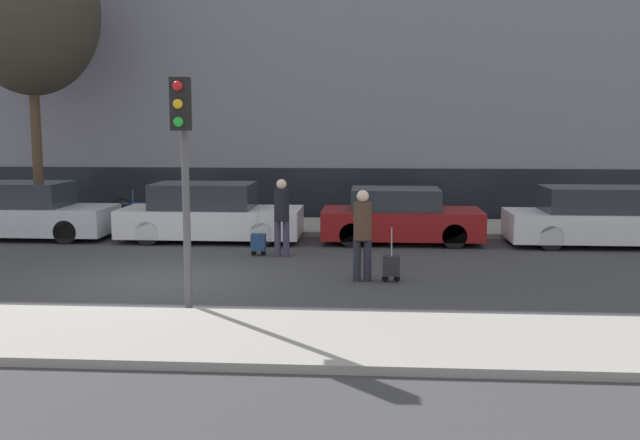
% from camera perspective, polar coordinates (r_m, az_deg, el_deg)
% --- Properties ---
extents(ground_plane, '(80.00, 80.00, 0.00)m').
position_cam_1_polar(ground_plane, '(14.06, -12.23, -4.71)').
color(ground_plane, '#38383A').
extents(sidewalk_near, '(28.00, 2.50, 0.12)m').
position_cam_1_polar(sidewalk_near, '(10.62, -17.96, -8.65)').
color(sidewalk_near, gray).
rests_on(sidewalk_near, ground_plane).
extents(sidewalk_far, '(28.00, 3.00, 0.12)m').
position_cam_1_polar(sidewalk_far, '(20.76, -6.84, -0.44)').
color(sidewalk_far, gray).
rests_on(sidewalk_far, ground_plane).
extents(building_facade, '(28.00, 2.66, 12.39)m').
position_cam_1_polar(building_facade, '(24.21, -5.46, 15.26)').
color(building_facade, slate).
rests_on(building_facade, ground_plane).
extents(parked_car_0, '(4.41, 1.79, 1.47)m').
position_cam_1_polar(parked_car_0, '(20.17, -22.50, 0.57)').
color(parked_car_0, '#B7BABF').
rests_on(parked_car_0, ground_plane).
extents(parked_car_1, '(4.59, 1.81, 1.48)m').
position_cam_1_polar(parked_car_1, '(18.45, -8.86, 0.46)').
color(parked_car_1, silver).
rests_on(parked_car_1, ground_plane).
extents(parked_car_2, '(3.99, 1.78, 1.38)m').
position_cam_1_polar(parked_car_2, '(18.06, 6.41, 0.23)').
color(parked_car_2, maroon).
rests_on(parked_car_2, ground_plane).
extents(parked_car_3, '(4.64, 1.73, 1.45)m').
position_cam_1_polar(parked_car_3, '(18.77, 21.58, 0.10)').
color(parked_car_3, silver).
rests_on(parked_car_3, ground_plane).
extents(pedestrian_left, '(0.35, 0.34, 1.75)m').
position_cam_1_polar(pedestrian_left, '(16.03, -3.09, 0.59)').
color(pedestrian_left, '#383347').
rests_on(pedestrian_left, ground_plane).
extents(trolley_left, '(0.34, 0.29, 1.04)m').
position_cam_1_polar(trolley_left, '(16.27, -4.95, -1.78)').
color(trolley_left, navy).
rests_on(trolley_left, ground_plane).
extents(pedestrian_right, '(0.35, 0.34, 1.75)m').
position_cam_1_polar(pedestrian_right, '(13.48, 3.42, -0.78)').
color(pedestrian_right, '#23232D').
rests_on(pedestrian_right, ground_plane).
extents(trolley_right, '(0.34, 0.29, 1.05)m').
position_cam_1_polar(trolley_right, '(13.60, 5.72, -3.66)').
color(trolley_right, '#262628').
rests_on(trolley_right, ground_plane).
extents(traffic_light, '(0.28, 0.47, 3.68)m').
position_cam_1_polar(traffic_light, '(11.20, -10.92, 5.75)').
color(traffic_light, '#515154').
rests_on(traffic_light, ground_plane).
extents(parked_bicycle, '(1.77, 0.06, 0.96)m').
position_cam_1_polar(parked_bicycle, '(21.42, -14.24, 0.79)').
color(parked_bicycle, black).
rests_on(parked_bicycle, sidewalk_far).
extents(bare_tree_near_crossing, '(3.80, 3.80, 8.30)m').
position_cam_1_polar(bare_tree_near_crossing, '(22.00, -22.21, 15.22)').
color(bare_tree_near_crossing, '#4C3826').
rests_on(bare_tree_near_crossing, sidewalk_far).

